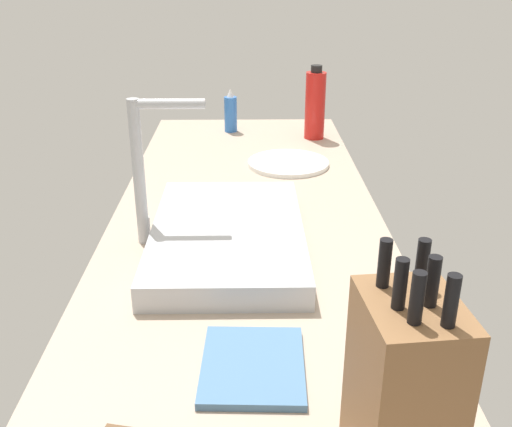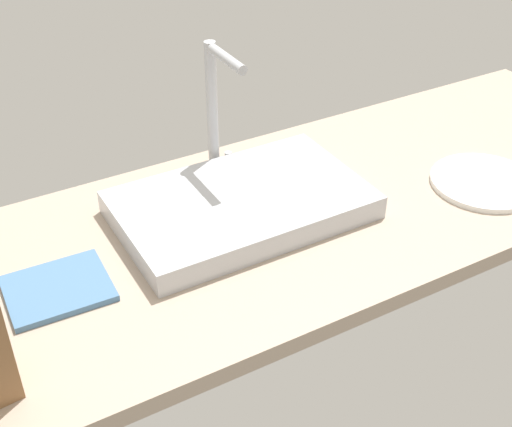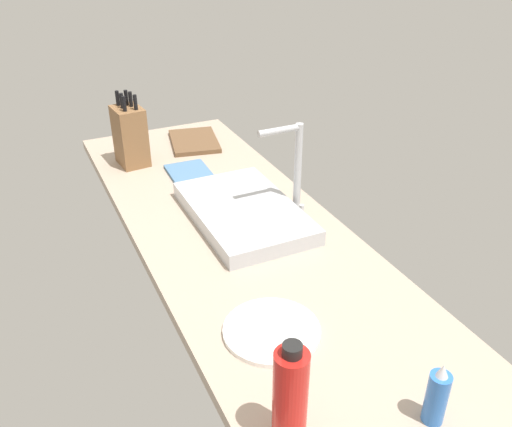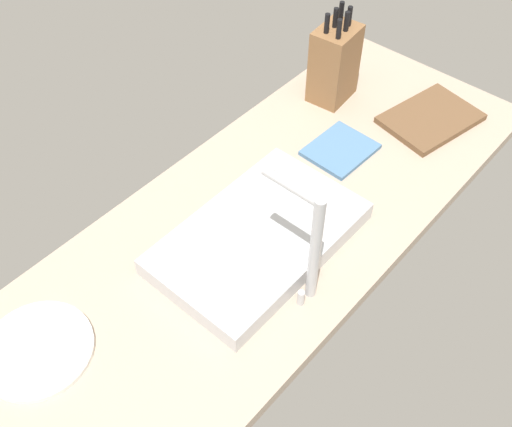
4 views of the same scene
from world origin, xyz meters
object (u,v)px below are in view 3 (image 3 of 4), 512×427
Objects in this scene: knife_block at (130,136)px; water_bottle at (290,397)px; sink_basin at (244,212)px; cutting_board at (194,141)px; faucet at (294,163)px; soap_bottle at (437,396)px; dinner_plate at (272,331)px; dish_towel at (189,172)px.

knife_block is 135.29cm from water_bottle.
sink_basin is 1.87× the size of cutting_board.
faucet is 71.82cm from cutting_board.
soap_bottle is 28.86cm from water_bottle.
knife_block reaches higher than sink_basin.
water_bottle is at bearing -20.56° from dinner_plate.
faucet is 60.13cm from dinner_plate.
knife_block is 26.64cm from dish_towel.
faucet is at bearing 170.03° from soap_bottle.
cutting_board is at bearing -172.73° from faucet.
dish_towel is at bearing -173.22° from sink_basin.
dinner_plate is 1.30× the size of dish_towel.
knife_block is at bearing 177.93° from water_bottle.
dish_towel is at bearing -153.85° from faucet.
dinner_plate is at bearing -11.06° from cutting_board.
dish_towel is at bearing -177.28° from soap_bottle.
faucet is at bearing 146.55° from dinner_plate.
dinner_plate is (117.35, -22.94, -0.30)cm from cutting_board.
cutting_board is at bearing 167.09° from water_bottle.
faucet reaches higher than knife_block.
sink_basin is 39.39cm from dish_towel.
knife_block reaches higher than dish_towel.
dish_towel is (17.92, 16.44, -10.88)cm from knife_block.
soap_bottle is 0.63× the size of dinner_plate.
dinner_plate is (108.04, 5.30, -10.88)cm from knife_block.
dish_towel is (-125.50, -5.95, -5.74)cm from soap_bottle.
knife_block is (-57.00, -21.08, 9.01)cm from sink_basin.
sink_basin reaches higher than dish_towel.
dinner_plate is (-27.16, 10.19, -10.34)cm from water_bottle.
knife_block is at bearing -137.48° from dish_towel.
water_bottle is (75.25, -41.96, -6.78)cm from faucet.
knife_block is 145.25cm from soap_bottle.
sink_basin is at bearing -179.13° from soap_bottle.
knife_block reaches higher than cutting_board.
dish_towel is (-117.28, 21.32, -10.34)cm from water_bottle.
faucet is 1.31× the size of dinner_plate.
soap_bottle reaches higher than sink_basin.
soap_bottle is at bearing -9.97° from faucet.
water_bottle reaches higher than dinner_plate.
dish_towel is at bearing 169.69° from water_bottle.
knife_block is 31.55cm from cutting_board.
knife_block reaches higher than water_bottle.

